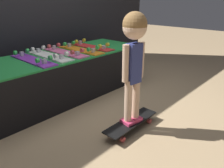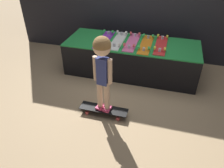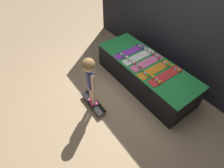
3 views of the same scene
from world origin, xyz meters
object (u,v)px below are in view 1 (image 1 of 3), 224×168
skateboard_pink_on_rack (65,52)px  skateboard_red_on_rack (92,46)px  skateboard_purple_on_rack (33,59)px  skateboard_on_floor (131,123)px  skateboard_white_on_rack (49,55)px  skateboard_orange_on_rack (81,49)px  child (134,49)px

skateboard_pink_on_rack → skateboard_red_on_rack: same height
skateboard_purple_on_rack → skateboard_red_on_rack: bearing=2.4°
skateboard_pink_on_rack → skateboard_on_floor: bearing=-96.0°
skateboard_red_on_rack → skateboard_pink_on_rack: bearing=-178.5°
skateboard_white_on_rack → skateboard_on_floor: size_ratio=1.15×
skateboard_white_on_rack → skateboard_red_on_rack: same height
skateboard_purple_on_rack → skateboard_orange_on_rack: (0.72, 0.00, 0.00)m
skateboard_red_on_rack → skateboard_orange_on_rack: bearing=-170.8°
skateboard_pink_on_rack → skateboard_red_on_rack: size_ratio=1.00×
skateboard_on_floor → child: (-0.00, -0.00, 0.76)m
skateboard_purple_on_rack → skateboard_red_on_rack: size_ratio=1.00×
skateboard_purple_on_rack → child: size_ratio=0.73×
skateboard_orange_on_rack → skateboard_purple_on_rack: bearing=-180.0°
skateboard_pink_on_rack → skateboard_red_on_rack: bearing=1.5°
skateboard_orange_on_rack → child: (-0.37, -1.19, 0.24)m
skateboard_purple_on_rack → skateboard_white_on_rack: 0.24m
child → skateboard_purple_on_rack: bearing=114.3°
skateboard_orange_on_rack → skateboard_on_floor: (-0.37, -1.19, -0.52)m
skateboard_pink_on_rack → child: size_ratio=0.73×
skateboard_on_floor → skateboard_pink_on_rack: bearing=84.0°
skateboard_red_on_rack → skateboard_white_on_rack: bearing=-178.8°
skateboard_red_on_rack → child: child is taller
skateboard_white_on_rack → skateboard_orange_on_rack: (0.48, -0.02, 0.00)m
skateboard_on_floor → child: 0.76m
skateboard_orange_on_rack → child: size_ratio=0.73×
skateboard_orange_on_rack → skateboard_on_floor: size_ratio=1.15×
skateboard_white_on_rack → skateboard_red_on_rack: bearing=1.2°
skateboard_white_on_rack → skateboard_pink_on_rack: (0.24, 0.00, 0.00)m
skateboard_white_on_rack → skateboard_pink_on_rack: bearing=0.4°
skateboard_purple_on_rack → child: 1.26m
skateboard_pink_on_rack → skateboard_white_on_rack: bearing=-179.6°
skateboard_orange_on_rack → skateboard_red_on_rack: 0.24m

